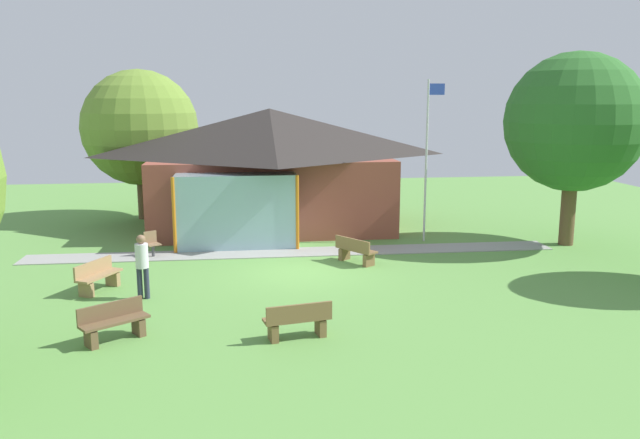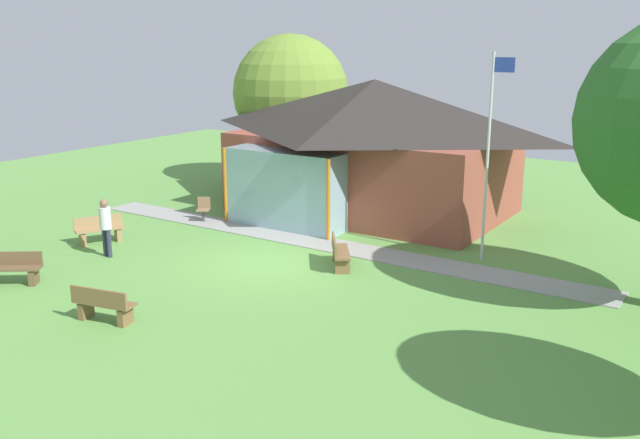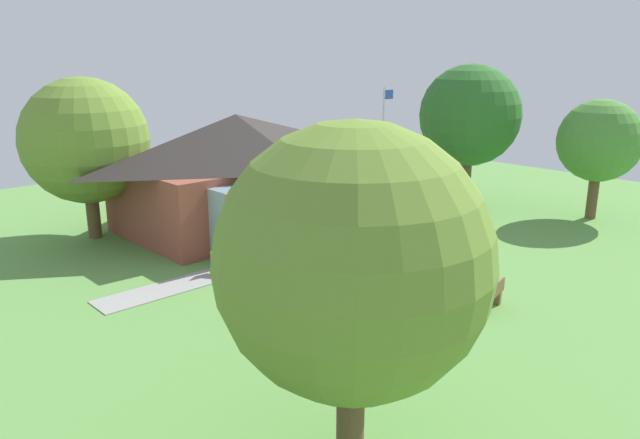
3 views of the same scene
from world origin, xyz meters
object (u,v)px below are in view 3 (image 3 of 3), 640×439
(flagpole, at_px, (383,147))
(bench_rear_near_path, at_px, (383,235))
(bench_mid_left, at_px, (262,303))
(tree_east_hedge, at_px, (470,116))
(tree_behind_pavilion_left, at_px, (86,141))
(tree_far_east, at_px, (599,141))
(visitor_strolling_lawn, at_px, (317,279))
(tree_lawn_corner, at_px, (353,261))
(bench_front_left, at_px, (390,335))
(pavilion, at_px, (238,169))
(bench_front_center, at_px, (490,297))
(patio_chair_west, at_px, (218,263))

(flagpole, relative_size, bench_rear_near_path, 4.00)
(bench_mid_left, relative_size, tree_east_hedge, 0.22)
(tree_behind_pavilion_left, distance_m, tree_far_east, 21.93)
(flagpole, xyz_separation_m, visitor_strolling_lawn, (-9.44, -5.71, -2.23))
(tree_behind_pavilion_left, relative_size, tree_lawn_corner, 1.03)
(tree_behind_pavilion_left, height_order, tree_lawn_corner, tree_behind_pavilion_left)
(bench_front_left, height_order, tree_lawn_corner, tree_lawn_corner)
(tree_behind_pavilion_left, distance_m, tree_east_hedge, 17.52)
(bench_rear_near_path, distance_m, tree_east_hedge, 9.19)
(pavilion, height_order, bench_front_center, pavilion)
(tree_lawn_corner, bearing_deg, tree_far_east, 11.40)
(visitor_strolling_lawn, relative_size, tree_far_east, 0.32)
(tree_lawn_corner, xyz_separation_m, tree_east_hedge, (18.34, 9.62, 0.55))
(bench_mid_left, bearing_deg, tree_behind_pavilion_left, -151.11)
(patio_chair_west, bearing_deg, bench_mid_left, 44.39)
(tree_lawn_corner, bearing_deg, patio_chair_west, 69.65)
(tree_behind_pavilion_left, bearing_deg, bench_mid_left, -88.78)
(tree_far_east, bearing_deg, tree_lawn_corner, -168.60)
(bench_front_left, distance_m, tree_lawn_corner, 5.54)
(bench_front_left, height_order, visitor_strolling_lawn, visitor_strolling_lawn)
(patio_chair_west, height_order, tree_behind_pavilion_left, tree_behind_pavilion_left)
(bench_mid_left, bearing_deg, bench_front_left, 44.02)
(tree_behind_pavilion_left, height_order, tree_far_east, tree_behind_pavilion_left)
(patio_chair_west, bearing_deg, pavilion, -163.88)
(bench_rear_near_path, bearing_deg, bench_mid_left, -110.27)
(patio_chair_west, bearing_deg, tree_far_east, 130.47)
(bench_front_left, bearing_deg, visitor_strolling_lawn, -129.14)
(bench_rear_near_path, relative_size, bench_mid_left, 0.97)
(bench_rear_near_path, bearing_deg, patio_chair_west, -139.67)
(flagpole, distance_m, tree_behind_pavilion_left, 12.56)
(pavilion, distance_m, bench_mid_left, 9.92)
(tree_behind_pavilion_left, xyz_separation_m, tree_lawn_corner, (-2.38, -16.85, -0.13))
(bench_rear_near_path, xyz_separation_m, tree_far_east, (9.98, -3.93, 3.15))
(bench_rear_near_path, distance_m, bench_front_left, 8.71)
(patio_chair_west, bearing_deg, bench_rear_near_path, 134.69)
(bench_mid_left, height_order, tree_far_east, tree_far_east)
(tree_behind_pavilion_left, bearing_deg, bench_rear_near_path, -48.45)
(bench_front_center, bearing_deg, bench_mid_left, 129.38)
(bench_mid_left, relative_size, patio_chair_west, 1.78)
(bench_mid_left, relative_size, bench_front_left, 1.03)
(bench_front_center, bearing_deg, bench_rear_near_path, 57.32)
(pavilion, relative_size, flagpole, 1.75)
(bench_mid_left, bearing_deg, patio_chair_west, -167.23)
(bench_front_center, bearing_deg, bench_front_left, 162.79)
(flagpole, distance_m, bench_rear_near_path, 5.13)
(flagpole, bearing_deg, pavilion, 149.21)
(bench_front_center, bearing_deg, flagpole, 47.06)
(bench_mid_left, relative_size, tree_lawn_corner, 0.24)
(flagpole, height_order, bench_front_center, flagpole)
(flagpole, xyz_separation_m, tree_east_hedge, (4.94, -1.23, 1.15))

